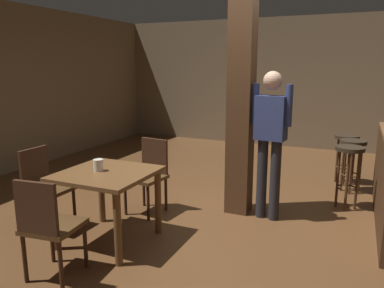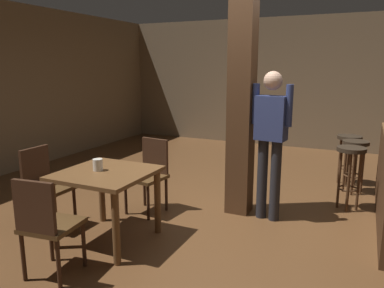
{
  "view_description": "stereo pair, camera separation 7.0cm",
  "coord_description": "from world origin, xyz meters",
  "px_view_note": "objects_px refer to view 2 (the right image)",
  "views": [
    {
      "loc": [
        1.33,
        -3.92,
        1.78
      ],
      "look_at": [
        -0.35,
        -0.12,
        0.91
      ],
      "focal_mm": 35.0,
      "sensor_mm": 36.0,
      "label": 1
    },
    {
      "loc": [
        1.4,
        -3.89,
        1.78
      ],
      "look_at": [
        -0.35,
        -0.12,
        0.91
      ],
      "focal_mm": 35.0,
      "sensor_mm": 36.0,
      "label": 2
    }
  ],
  "objects_px": {
    "chair_south": "(46,222)",
    "bar_stool_mid": "(355,154)",
    "napkin_cup": "(98,165)",
    "chair_west": "(44,183)",
    "dining_table": "(107,184)",
    "chair_north": "(150,172)",
    "standing_person": "(271,135)",
    "bar_stool_near": "(350,163)",
    "bar_stool_far": "(349,148)"
  },
  "relations": [
    {
      "from": "napkin_cup",
      "to": "bar_stool_near",
      "type": "height_order",
      "value": "napkin_cup"
    },
    {
      "from": "napkin_cup",
      "to": "standing_person",
      "type": "distance_m",
      "value": 1.93
    },
    {
      "from": "bar_stool_mid",
      "to": "chair_west",
      "type": "bearing_deg",
      "value": -138.8
    },
    {
      "from": "chair_west",
      "to": "standing_person",
      "type": "height_order",
      "value": "standing_person"
    },
    {
      "from": "chair_west",
      "to": "dining_table",
      "type": "bearing_deg",
      "value": 1.57
    },
    {
      "from": "chair_south",
      "to": "chair_west",
      "type": "distance_m",
      "value": 1.13
    },
    {
      "from": "chair_south",
      "to": "napkin_cup",
      "type": "height_order",
      "value": "chair_south"
    },
    {
      "from": "dining_table",
      "to": "chair_south",
      "type": "xyz_separation_m",
      "value": [
        -0.02,
        -0.8,
        -0.1
      ]
    },
    {
      "from": "bar_stool_mid",
      "to": "bar_stool_far",
      "type": "distance_m",
      "value": 0.42
    },
    {
      "from": "chair_south",
      "to": "chair_north",
      "type": "relative_size",
      "value": 1.0
    },
    {
      "from": "chair_south",
      "to": "chair_north",
      "type": "height_order",
      "value": "same"
    },
    {
      "from": "chair_south",
      "to": "standing_person",
      "type": "xyz_separation_m",
      "value": [
        1.37,
        2.04,
        0.5
      ]
    },
    {
      "from": "napkin_cup",
      "to": "chair_south",
      "type": "bearing_deg",
      "value": -84.6
    },
    {
      "from": "napkin_cup",
      "to": "bar_stool_mid",
      "type": "height_order",
      "value": "napkin_cup"
    },
    {
      "from": "chair_north",
      "to": "standing_person",
      "type": "relative_size",
      "value": 0.52
    },
    {
      "from": "chair_south",
      "to": "bar_stool_mid",
      "type": "relative_size",
      "value": 1.18
    },
    {
      "from": "dining_table",
      "to": "bar_stool_near",
      "type": "distance_m",
      "value": 2.94
    },
    {
      "from": "chair_south",
      "to": "chair_west",
      "type": "xyz_separation_m",
      "value": [
        -0.82,
        0.77,
        0.0
      ]
    },
    {
      "from": "napkin_cup",
      "to": "standing_person",
      "type": "height_order",
      "value": "standing_person"
    },
    {
      "from": "bar_stool_near",
      "to": "standing_person",
      "type": "bearing_deg",
      "value": -139.73
    },
    {
      "from": "bar_stool_near",
      "to": "bar_stool_mid",
      "type": "relative_size",
      "value": 1.06
    },
    {
      "from": "dining_table",
      "to": "bar_stool_near",
      "type": "xyz_separation_m",
      "value": [
        2.2,
        1.96,
        -0.01
      ]
    },
    {
      "from": "dining_table",
      "to": "bar_stool_far",
      "type": "xyz_separation_m",
      "value": [
        2.13,
        3.07,
        -0.04
      ]
    },
    {
      "from": "chair_south",
      "to": "napkin_cup",
      "type": "relative_size",
      "value": 7.43
    },
    {
      "from": "napkin_cup",
      "to": "bar_stool_mid",
      "type": "bearing_deg",
      "value": 49.07
    },
    {
      "from": "chair_south",
      "to": "standing_person",
      "type": "relative_size",
      "value": 0.52
    },
    {
      "from": "standing_person",
      "to": "bar_stool_far",
      "type": "distance_m",
      "value": 2.03
    },
    {
      "from": "chair_south",
      "to": "bar_stool_mid",
      "type": "height_order",
      "value": "chair_south"
    },
    {
      "from": "bar_stool_mid",
      "to": "napkin_cup",
      "type": "bearing_deg",
      "value": -130.93
    },
    {
      "from": "chair_north",
      "to": "standing_person",
      "type": "bearing_deg",
      "value": 15.24
    },
    {
      "from": "dining_table",
      "to": "bar_stool_near",
      "type": "relative_size",
      "value": 1.1
    },
    {
      "from": "dining_table",
      "to": "bar_stool_mid",
      "type": "height_order",
      "value": "bar_stool_mid"
    },
    {
      "from": "standing_person",
      "to": "bar_stool_mid",
      "type": "height_order",
      "value": "standing_person"
    },
    {
      "from": "chair_north",
      "to": "standing_person",
      "type": "distance_m",
      "value": 1.52
    },
    {
      "from": "chair_north",
      "to": "chair_west",
      "type": "bearing_deg",
      "value": -132.27
    },
    {
      "from": "chair_south",
      "to": "bar_stool_far",
      "type": "relative_size",
      "value": 1.19
    },
    {
      "from": "bar_stool_near",
      "to": "chair_south",
      "type": "bearing_deg",
      "value": -128.77
    },
    {
      "from": "dining_table",
      "to": "chair_north",
      "type": "xyz_separation_m",
      "value": [
        -0.03,
        0.87,
        -0.1
      ]
    },
    {
      "from": "chair_south",
      "to": "chair_west",
      "type": "bearing_deg",
      "value": 136.69
    },
    {
      "from": "chair_west",
      "to": "bar_stool_mid",
      "type": "height_order",
      "value": "chair_west"
    },
    {
      "from": "dining_table",
      "to": "standing_person",
      "type": "xyz_separation_m",
      "value": [
        1.36,
        1.25,
        0.4
      ]
    },
    {
      "from": "standing_person",
      "to": "bar_stool_far",
      "type": "xyz_separation_m",
      "value": [
        0.78,
        1.82,
        -0.44
      ]
    },
    {
      "from": "bar_stool_mid",
      "to": "bar_stool_near",
      "type": "bearing_deg",
      "value": -92.58
    },
    {
      "from": "standing_person",
      "to": "bar_stool_mid",
      "type": "xyz_separation_m",
      "value": [
        0.87,
        1.41,
        -0.43
      ]
    },
    {
      "from": "napkin_cup",
      "to": "bar_stool_mid",
      "type": "distance_m",
      "value": 3.55
    },
    {
      "from": "bar_stool_near",
      "to": "bar_stool_far",
      "type": "height_order",
      "value": "bar_stool_near"
    },
    {
      "from": "dining_table",
      "to": "bar_stool_far",
      "type": "distance_m",
      "value": 3.74
    },
    {
      "from": "napkin_cup",
      "to": "bar_stool_far",
      "type": "xyz_separation_m",
      "value": [
        2.22,
        3.08,
        -0.24
      ]
    },
    {
      "from": "dining_table",
      "to": "bar_stool_near",
      "type": "height_order",
      "value": "bar_stool_near"
    },
    {
      "from": "napkin_cup",
      "to": "bar_stool_near",
      "type": "distance_m",
      "value": 3.03
    }
  ]
}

